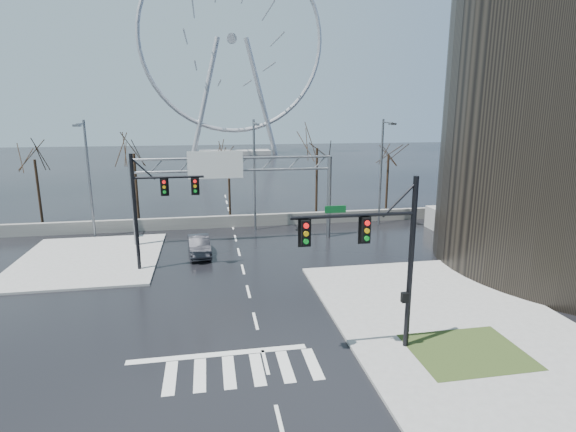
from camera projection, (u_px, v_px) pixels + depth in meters
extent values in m
plane|color=black|center=(255.00, 321.00, 23.39)|extent=(260.00, 260.00, 0.00)
cube|color=gray|center=(553.00, 407.00, 16.47)|extent=(12.00, 12.00, 0.15)
cube|color=gray|center=(417.00, 292.00, 27.02)|extent=(12.00, 10.00, 0.15)
cube|color=gray|center=(89.00, 259.00, 32.97)|extent=(10.00, 12.00, 0.15)
cube|color=#2E3C19|center=(467.00, 351.00, 20.12)|extent=(5.00, 4.00, 0.02)
cube|color=slate|center=(233.00, 221.00, 42.43)|extent=(52.00, 0.50, 1.10)
cylinder|color=black|center=(411.00, 266.00, 19.77)|extent=(0.24, 0.24, 8.00)
cylinder|color=black|center=(354.00, 216.00, 18.76)|extent=(5.40, 0.16, 0.16)
cube|color=black|center=(366.00, 230.00, 18.84)|extent=(0.35, 0.28, 1.05)
cube|color=black|center=(305.00, 233.00, 18.39)|extent=(0.35, 0.28, 1.05)
cylinder|color=black|center=(135.00, 214.00, 29.90)|extent=(0.24, 0.24, 8.00)
cylinder|color=black|center=(169.00, 177.00, 29.75)|extent=(4.60, 0.16, 0.16)
cube|color=black|center=(164.00, 187.00, 29.69)|extent=(0.35, 0.28, 1.05)
cube|color=black|center=(195.00, 186.00, 30.04)|extent=(0.35, 0.28, 1.05)
cylinder|color=slate|center=(134.00, 204.00, 35.59)|extent=(0.36, 0.36, 7.00)
cylinder|color=slate|center=(329.00, 197.00, 38.36)|extent=(0.36, 0.36, 7.00)
cylinder|color=slate|center=(234.00, 158.00, 36.18)|extent=(16.00, 0.20, 0.20)
cylinder|color=slate|center=(234.00, 170.00, 36.41)|extent=(16.00, 0.20, 0.20)
cube|color=#09491B|center=(215.00, 165.00, 35.89)|extent=(4.20, 0.10, 2.00)
cube|color=silver|center=(215.00, 165.00, 35.83)|extent=(4.40, 0.02, 2.20)
cylinder|color=slate|center=(90.00, 180.00, 37.91)|extent=(0.20, 0.20, 10.00)
cylinder|color=slate|center=(80.00, 124.00, 35.79)|extent=(0.12, 2.20, 0.12)
cube|color=slate|center=(77.00, 125.00, 34.86)|extent=(0.50, 0.70, 0.18)
cylinder|color=slate|center=(254.00, 176.00, 40.33)|extent=(0.20, 0.20, 10.00)
cylinder|color=slate|center=(255.00, 123.00, 38.22)|extent=(0.12, 2.20, 0.12)
cube|color=slate|center=(256.00, 125.00, 37.28)|extent=(0.50, 0.70, 0.18)
cylinder|color=slate|center=(381.00, 173.00, 42.41)|extent=(0.20, 0.20, 10.00)
cylinder|color=slate|center=(388.00, 122.00, 40.29)|extent=(0.12, 2.20, 0.12)
cube|color=slate|center=(392.00, 124.00, 39.36)|extent=(0.50, 0.70, 0.18)
cylinder|color=black|center=(39.00, 193.00, 42.56)|extent=(0.24, 0.24, 6.30)
cylinder|color=black|center=(137.00, 188.00, 43.59)|extent=(0.24, 0.24, 6.75)
cylinder|color=black|center=(229.00, 189.00, 46.21)|extent=(0.24, 0.24, 5.85)
cylinder|color=black|center=(317.00, 182.00, 46.68)|extent=(0.24, 0.24, 7.02)
cylinder|color=black|center=(387.00, 183.00, 48.64)|extent=(0.24, 0.24, 6.12)
cube|color=gray|center=(235.00, 152.00, 115.20)|extent=(18.00, 6.00, 1.00)
torus|color=#B2B2B7|center=(232.00, 39.00, 108.97)|extent=(45.00, 1.00, 45.00)
cylinder|color=#B2B2B7|center=(232.00, 39.00, 108.97)|extent=(2.40, 1.50, 2.40)
cylinder|color=#B2B2B7|center=(205.00, 98.00, 110.93)|extent=(8.28, 1.20, 28.82)
cylinder|color=#B2B2B7|center=(261.00, 98.00, 113.35)|extent=(8.28, 1.20, 28.82)
imported|color=black|center=(199.00, 246.00, 34.03)|extent=(1.92, 4.53, 1.45)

